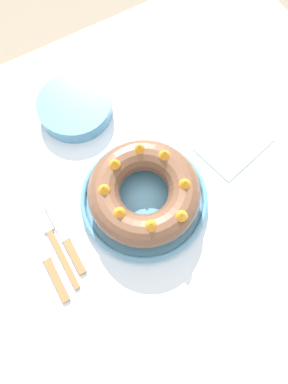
# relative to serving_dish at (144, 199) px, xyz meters

# --- Properties ---
(ground_plane) EXTENTS (8.00, 8.00, 0.00)m
(ground_plane) POSITION_rel_serving_dish_xyz_m (-0.03, 0.02, -0.76)
(ground_plane) COLOR gray
(dining_table) EXTENTS (1.31, 0.99, 0.74)m
(dining_table) POSITION_rel_serving_dish_xyz_m (-0.03, 0.02, -0.11)
(dining_table) COLOR silver
(dining_table) RESTS_ON ground_plane
(serving_dish) EXTENTS (0.28, 0.28, 0.02)m
(serving_dish) POSITION_rel_serving_dish_xyz_m (0.00, 0.00, 0.00)
(serving_dish) COLOR #518EB2
(serving_dish) RESTS_ON dining_table
(bundt_cake) EXTENTS (0.24, 0.24, 0.09)m
(bundt_cake) POSITION_rel_serving_dish_xyz_m (0.00, -0.00, 0.05)
(bundt_cake) COLOR brown
(bundt_cake) RESTS_ON serving_dish
(fork) EXTENTS (0.02, 0.20, 0.01)m
(fork) POSITION_rel_serving_dish_xyz_m (-0.21, 0.01, -0.01)
(fork) COLOR #936038
(fork) RESTS_ON dining_table
(serving_knife) EXTENTS (0.02, 0.22, 0.01)m
(serving_knife) POSITION_rel_serving_dish_xyz_m (-0.25, -0.02, -0.01)
(serving_knife) COLOR #936038
(serving_knife) RESTS_ON dining_table
(cake_knife) EXTENTS (0.02, 0.18, 0.01)m
(cake_knife) POSITION_rel_serving_dish_xyz_m (-0.19, 0.00, -0.01)
(cake_knife) COLOR #936038
(cake_knife) RESTS_ON dining_table
(side_bowl) EXTENTS (0.18, 0.18, 0.04)m
(side_bowl) POSITION_rel_serving_dish_xyz_m (-0.03, 0.29, 0.01)
(side_bowl) COLOR #518EB2
(side_bowl) RESTS_ON dining_table
(napkin) EXTENTS (0.18, 0.15, 0.00)m
(napkin) POSITION_rel_serving_dish_xyz_m (0.26, 0.02, -0.01)
(napkin) COLOR #B2D1B7
(napkin) RESTS_ON dining_table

